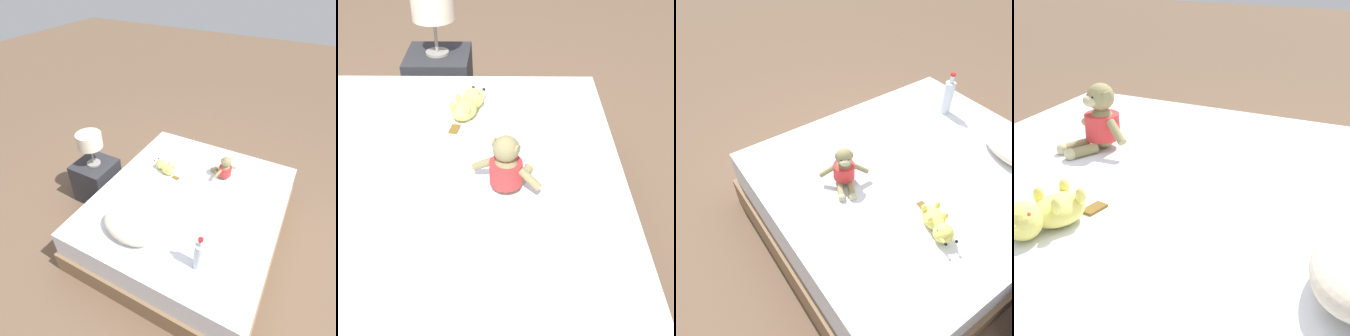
{
  "view_description": "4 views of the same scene",
  "coord_description": "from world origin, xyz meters",
  "views": [
    {
      "loc": [
        -0.69,
        1.68,
        2.2
      ],
      "look_at": [
        0.34,
        -0.22,
        0.51
      ],
      "focal_mm": 30.08,
      "sensor_mm": 36.0,
      "label": 1
    },
    {
      "loc": [
        -1.4,
        -0.43,
        1.51
      ],
      "look_at": [
        -0.17,
        -0.42,
        0.55
      ],
      "focal_mm": 46.14,
      "sensor_mm": 36.0,
      "label": 2
    },
    {
      "loc": [
        0.96,
        -1.2,
        1.84
      ],
      "look_at": [
        -0.17,
        -0.42,
        0.55
      ],
      "focal_mm": 35.93,
      "sensor_mm": 36.0,
      "label": 3
    },
    {
      "loc": [
        1.29,
        0.59,
        1.15
      ],
      "look_at": [
        -0.0,
        -0.03,
        0.51
      ],
      "focal_mm": 56.49,
      "sensor_mm": 36.0,
      "label": 4
    }
  ],
  "objects": [
    {
      "name": "ground_plane",
      "position": [
        0.0,
        0.0,
        0.0
      ],
      "size": [
        16.0,
        16.0,
        0.0
      ],
      "primitive_type": "plane",
      "color": "brown"
    },
    {
      "name": "bed",
      "position": [
        0.0,
        0.0,
        0.22
      ],
      "size": [
        1.6,
        1.82,
        0.45
      ],
      "color": "#846647",
      "rests_on": "ground_plane"
    },
    {
      "name": "plush_monkey",
      "position": [
        -0.16,
        -0.42,
        0.55
      ],
      "size": [
        0.25,
        0.27,
        0.24
      ],
      "color": "#8E8456",
      "rests_on": "bed"
    },
    {
      "name": "plush_yellow_creature",
      "position": [
        0.38,
        -0.23,
        0.5
      ],
      "size": [
        0.32,
        0.18,
        0.1
      ],
      "color": "#EAE066",
      "rests_on": "bed"
    }
  ]
}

